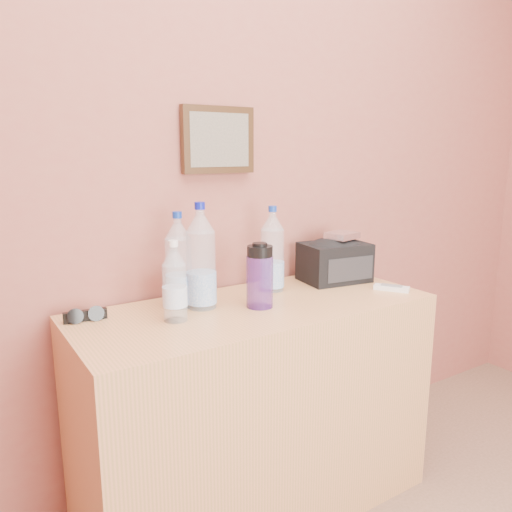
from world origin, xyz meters
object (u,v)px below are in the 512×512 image
(pet_large_c, at_px, (272,254))
(sunglasses, at_px, (85,316))
(ac_remote, at_px, (391,288))
(toiletry_bag, at_px, (334,260))
(pet_large_b, at_px, (179,265))
(foil_packet, at_px, (342,235))
(pet_small, at_px, (175,286))
(pet_large_a, at_px, (201,262))
(nalgene_bottle, at_px, (260,276))
(dresser, at_px, (256,408))

(pet_large_c, height_order, sunglasses, pet_large_c)
(ac_remote, bearing_deg, toiletry_bag, 167.88)
(sunglasses, distance_m, ac_remote, 1.16)
(pet_large_b, xyz_separation_m, foil_packet, (0.72, -0.04, 0.05))
(pet_large_c, bearing_deg, pet_small, -164.93)
(sunglasses, height_order, ac_remote, sunglasses)
(pet_small, relative_size, toiletry_bag, 0.98)
(toiletry_bag, height_order, foil_packet, foil_packet)
(pet_large_a, distance_m, pet_large_b, 0.08)
(pet_large_b, height_order, toiletry_bag, pet_large_b)
(pet_large_b, relative_size, foil_packet, 2.76)
(sunglasses, bearing_deg, pet_large_c, 3.71)
(nalgene_bottle, bearing_deg, pet_small, 174.97)
(dresser, distance_m, foil_packet, 0.78)
(pet_large_a, xyz_separation_m, sunglasses, (-0.39, 0.08, -0.15))
(dresser, height_order, pet_large_b, pet_large_b)
(pet_large_b, relative_size, pet_small, 1.28)
(foil_packet, bearing_deg, pet_large_b, 176.53)
(nalgene_bottle, bearing_deg, pet_large_a, 148.95)
(ac_remote, height_order, foil_packet, foil_packet)
(ac_remote, distance_m, foil_packet, 0.30)
(ac_remote, relative_size, foil_packet, 1.10)
(dresser, distance_m, pet_large_a, 0.61)
(sunglasses, relative_size, foil_packet, 1.12)
(nalgene_bottle, bearing_deg, sunglasses, 161.98)
(dresser, relative_size, sunglasses, 9.44)
(sunglasses, bearing_deg, toiletry_bag, 3.14)
(pet_large_c, distance_m, sunglasses, 0.73)
(dresser, relative_size, toiletry_bag, 4.82)
(pet_large_b, bearing_deg, ac_remote, -18.43)
(dresser, bearing_deg, toiletry_bag, 13.05)
(pet_large_b, distance_m, sunglasses, 0.35)
(foil_packet, bearing_deg, pet_large_a, -179.29)
(pet_large_c, bearing_deg, pet_large_a, -171.77)
(pet_large_c, xyz_separation_m, foil_packet, (0.33, -0.04, 0.05))
(pet_small, xyz_separation_m, nalgene_bottle, (0.31, -0.03, -0.00))
(dresser, height_order, nalgene_bottle, nalgene_bottle)
(pet_small, xyz_separation_m, foil_packet, (0.80, 0.09, 0.08))
(pet_large_b, xyz_separation_m, pet_small, (-0.07, -0.13, -0.03))
(toiletry_bag, bearing_deg, foil_packet, -30.97)
(pet_large_b, relative_size, nalgene_bottle, 1.47)
(dresser, bearing_deg, ac_remote, -13.25)
(pet_large_b, relative_size, ac_remote, 2.50)
(pet_large_a, xyz_separation_m, nalgene_bottle, (0.18, -0.11, -0.05))
(ac_remote, xyz_separation_m, foil_packet, (-0.07, 0.22, 0.19))
(pet_large_b, distance_m, ac_remote, 0.85)
(foil_packet, bearing_deg, pet_large_c, 173.00)
(dresser, height_order, sunglasses, sunglasses)
(dresser, relative_size, pet_large_a, 3.49)
(pet_small, relative_size, foil_packet, 2.16)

